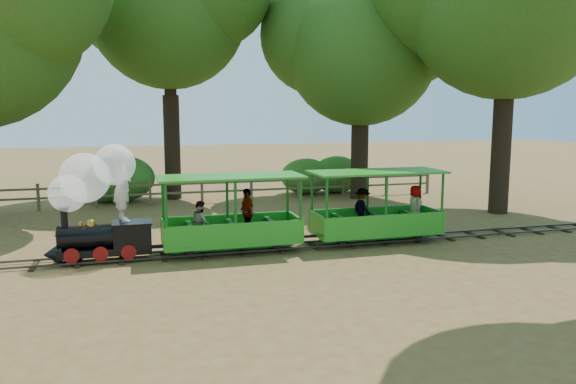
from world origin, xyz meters
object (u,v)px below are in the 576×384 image
object	(u,v)px
locomotive	(96,194)
carriage_front	(230,223)
carriage_rear	(379,214)
fence	(227,188)

from	to	relation	value
locomotive	carriage_front	bearing A→B (deg)	-1.54
carriage_front	carriage_rear	distance (m)	4.19
carriage_rear	fence	xyz separation A→B (m)	(-2.92, 7.98, -0.22)
locomotive	carriage_front	world-z (taller)	locomotive
carriage_front	carriage_rear	size ratio (longest dim) A/B	1.00
carriage_front	carriage_rear	bearing A→B (deg)	0.36
locomotive	carriage_rear	world-z (taller)	locomotive
carriage_rear	fence	world-z (taller)	carriage_rear
locomotive	fence	world-z (taller)	locomotive
carriage_rear	carriage_front	bearing A→B (deg)	-179.64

